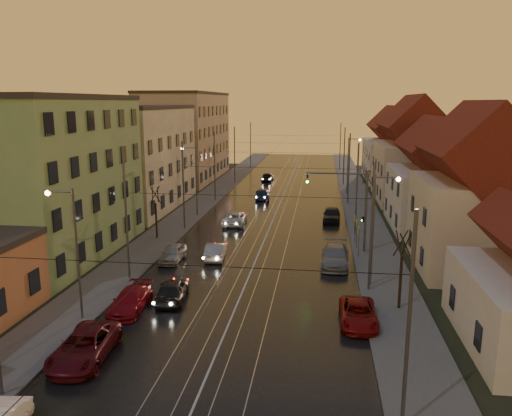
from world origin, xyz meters
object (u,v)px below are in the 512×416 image
at_px(driving_car_2, 235,218).
at_px(parked_left_3, 173,253).
at_px(parked_right_0, 358,314).
at_px(parked_right_2, 332,215).
at_px(parked_right_1, 335,256).
at_px(parked_left_2, 130,300).
at_px(driving_car_4, 268,177).
at_px(driving_car_0, 172,290).
at_px(driving_car_1, 215,251).
at_px(street_lamp_2, 193,174).
at_px(parked_left_1, 85,346).
at_px(street_lamp_0, 72,241).
at_px(street_lamp_1, 378,219).
at_px(traffic_light_mast, 354,201).
at_px(driving_car_3, 262,194).
at_px(street_lamp_3, 350,160).

xyz_separation_m(driving_car_2, parked_left_3, (-2.92, -13.01, -0.01)).
distance_m(parked_right_0, parked_right_2, 25.79).
bearing_deg(parked_right_1, parked_left_2, -138.45).
xyz_separation_m(driving_car_2, parked_right_0, (11.34, -23.05, -0.04)).
xyz_separation_m(driving_car_4, parked_left_2, (-2.89, -52.79, -0.08)).
bearing_deg(driving_car_0, driving_car_1, -101.90).
distance_m(street_lamp_2, parked_left_2, 26.73).
distance_m(driving_car_1, parked_left_3, 3.52).
distance_m(parked_left_1, parked_left_3, 16.09).
height_order(driving_car_2, parked_right_1, parked_right_1).
height_order(driving_car_0, parked_left_2, driving_car_0).
bearing_deg(street_lamp_0, parked_left_1, -59.05).
distance_m(parked_left_3, parked_right_2, 20.50).
distance_m(street_lamp_1, driving_car_0, 14.74).
xyz_separation_m(parked_left_1, parked_right_2, (12.87, 31.82, 0.04)).
height_order(driving_car_0, parked_left_1, driving_car_0).
bearing_deg(parked_right_1, parked_left_1, -125.45).
xyz_separation_m(street_lamp_0, parked_left_1, (2.64, -4.41, -4.16)).
xyz_separation_m(traffic_light_mast, parked_right_1, (-1.56, -3.67, -3.83)).
height_order(driving_car_3, parked_left_1, parked_left_1).
height_order(street_lamp_0, street_lamp_3, same).
xyz_separation_m(street_lamp_2, parked_left_1, (2.64, -32.41, -4.16)).
bearing_deg(parked_left_1, parked_right_0, 19.72).
xyz_separation_m(parked_left_2, parked_right_1, (12.89, 10.58, 0.11)).
bearing_deg(driving_car_2, driving_car_4, -93.93).
bearing_deg(parked_right_1, traffic_light_mast, 69.12).
distance_m(driving_car_3, parked_right_0, 38.86).
height_order(traffic_light_mast, parked_right_0, traffic_light_mast).
bearing_deg(street_lamp_2, driving_car_1, -69.46).
relative_size(driving_car_0, parked_left_1, 0.82).
xyz_separation_m(driving_car_0, parked_right_1, (10.76, 8.74, 0.04)).
distance_m(street_lamp_3, parked_right_0, 42.60).
height_order(driving_car_0, parked_right_1, parked_right_1).
bearing_deg(parked_left_1, traffic_light_mast, 51.01).
relative_size(street_lamp_3, parked_left_2, 1.76).
height_order(street_lamp_1, driving_car_1, street_lamp_1).
distance_m(parked_left_1, parked_right_0, 15.24).
xyz_separation_m(street_lamp_2, street_lamp_3, (18.21, 16.00, 0.00)).
bearing_deg(driving_car_0, street_lamp_3, -114.42).
bearing_deg(street_lamp_3, street_lamp_1, -90.00).
relative_size(street_lamp_1, parked_right_2, 1.77).
relative_size(driving_car_0, parked_left_3, 1.09).
bearing_deg(street_lamp_1, driving_car_4, 105.24).
xyz_separation_m(street_lamp_0, traffic_light_mast, (17.10, 16.00, -0.29)).
xyz_separation_m(parked_left_2, parked_right_2, (12.86, 25.67, 0.11)).
bearing_deg(driving_car_3, driving_car_0, 81.36).
xyz_separation_m(parked_left_3, parked_right_0, (14.26, -10.03, -0.03)).
distance_m(street_lamp_3, parked_left_2, 45.23).
relative_size(driving_car_1, driving_car_2, 0.86).
bearing_deg(driving_car_3, parked_right_1, 102.74).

